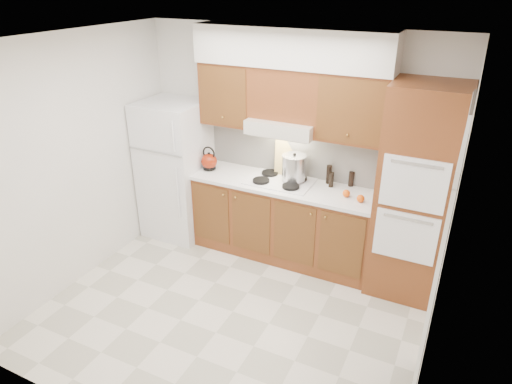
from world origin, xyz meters
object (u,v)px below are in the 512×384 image
at_px(stock_pot, 294,168).
at_px(oven_cabinet, 415,195).
at_px(fridge, 176,170).
at_px(kettle, 209,161).

bearing_deg(stock_pot, oven_cabinet, -4.47).
height_order(oven_cabinet, stock_pot, oven_cabinet).
xyz_separation_m(fridge, kettle, (0.47, 0.03, 0.19)).
xyz_separation_m(oven_cabinet, kettle, (-2.37, -0.01, -0.05)).
height_order(fridge, kettle, fridge).
bearing_deg(oven_cabinet, stock_pot, 175.53).
distance_m(fridge, stock_pot, 1.54).
bearing_deg(stock_pot, fridge, -174.77).
relative_size(fridge, kettle, 8.98).
bearing_deg(kettle, stock_pot, 4.81).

